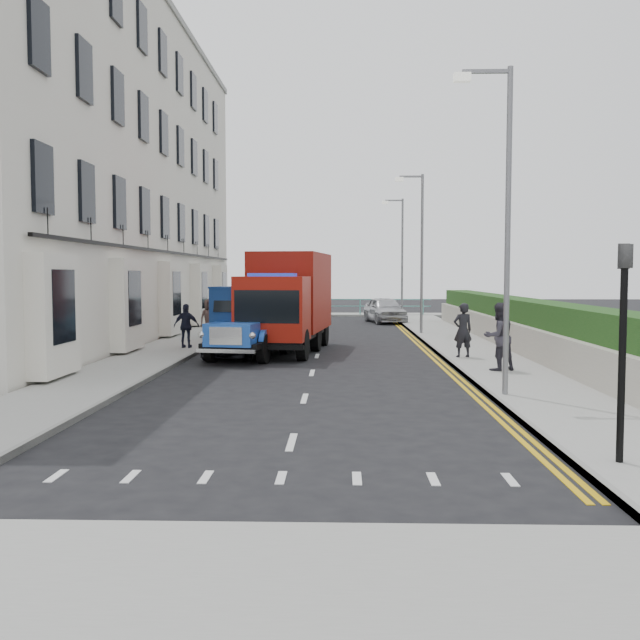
{
  "coord_description": "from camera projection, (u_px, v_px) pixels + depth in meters",
  "views": [
    {
      "loc": [
        0.79,
        -17.21,
        2.69
      ],
      "look_at": [
        0.2,
        2.72,
        1.4
      ],
      "focal_mm": 40.0,
      "sensor_mm": 36.0,
      "label": 1
    }
  ],
  "objects": [
    {
      "name": "pedestrian_west_near",
      "position": [
        186.0,
        326.0,
        24.8
      ],
      "size": [
        0.93,
        0.45,
        1.53
      ],
      "primitive_type": "imported",
      "rotation": [
        0.0,
        0.0,
        3.05
      ],
      "color": "black",
      "rests_on": "pavement_west"
    },
    {
      "name": "lamp_near",
      "position": [
        502.0,
        212.0,
        14.99
      ],
      "size": [
        1.23,
        0.18,
        7.0
      ],
      "color": "slate",
      "rests_on": "ground"
    },
    {
      "name": "pavement_east",
      "position": [
        464.0,
        346.0,
        26.18
      ],
      "size": [
        2.6,
        38.0,
        0.12
      ],
      "primitive_type": "cube",
      "color": "gray",
      "rests_on": "ground"
    },
    {
      "name": "promenade",
      "position": [
        329.0,
        315.0,
        46.29
      ],
      "size": [
        30.0,
        2.5,
        0.12
      ],
      "primitive_type": "cube",
      "color": "gray",
      "rests_on": "ground"
    },
    {
      "name": "pedestrian_east_far",
      "position": [
        499.0,
        337.0,
        18.94
      ],
      "size": [
        1.08,
        0.97,
        1.81
      ],
      "primitive_type": "imported",
      "rotation": [
        0.0,
        0.0,
        3.54
      ],
      "color": "#302D38",
      "rests_on": "pavement_east"
    },
    {
      "name": "seafront_car_left",
      "position": [
        269.0,
        306.0,
        42.02
      ],
      "size": [
        4.3,
        6.26,
        1.59
      ],
      "primitive_type": "imported",
      "rotation": [
        0.0,
        0.0,
        3.46
      ],
      "color": "black",
      "rests_on": "ground"
    },
    {
      "name": "red_lorry",
      "position": [
        288.0,
        299.0,
        24.66
      ],
      "size": [
        2.92,
        6.74,
        3.43
      ],
      "rotation": [
        0.0,
        0.0,
        -0.11
      ],
      "color": "black",
      "rests_on": "ground"
    },
    {
      "name": "ground",
      "position": [
        309.0,
        384.0,
        17.36
      ],
      "size": [
        120.0,
        120.0,
        0.0
      ],
      "primitive_type": "plane",
      "color": "black",
      "rests_on": "ground"
    },
    {
      "name": "garden_east",
      "position": [
        516.0,
        323.0,
        26.07
      ],
      "size": [
        1.45,
        28.0,
        1.75
      ],
      "color": "#B2AD9E",
      "rests_on": "ground"
    },
    {
      "name": "seafront_railing",
      "position": [
        329.0,
        307.0,
        45.46
      ],
      "size": [
        13.0,
        0.08,
        1.11
      ],
      "color": "#59B2A5",
      "rests_on": "ground"
    },
    {
      "name": "parked_car_mid",
      "position": [
        259.0,
        322.0,
        29.37
      ],
      "size": [
        1.9,
        4.36,
        1.4
      ],
      "primitive_type": "imported",
      "rotation": [
        0.0,
        0.0,
        0.1
      ],
      "color": "#5AA2C2",
      "rests_on": "ground"
    },
    {
      "name": "bedford_lorry",
      "position": [
        245.0,
        327.0,
        22.23
      ],
      "size": [
        2.64,
        4.99,
        2.26
      ],
      "rotation": [
        0.0,
        0.0,
        -0.17
      ],
      "color": "black",
      "rests_on": "ground"
    },
    {
      "name": "traffic_signal",
      "position": [
        623.0,
        319.0,
        9.61
      ],
      "size": [
        0.16,
        0.2,
        3.1
      ],
      "color": "black",
      "rests_on": "ground"
    },
    {
      "name": "pedestrian_west_far",
      "position": [
        209.0,
        319.0,
        28.03
      ],
      "size": [
        0.94,
        0.83,
        1.61
      ],
      "primitive_type": "imported",
      "rotation": [
        0.0,
        0.0,
        0.51
      ],
      "color": "#483734",
      "rests_on": "pavement_west"
    },
    {
      "name": "parked_car_front",
      "position": [
        237.0,
        336.0,
        23.25
      ],
      "size": [
        2.01,
        4.01,
        1.31
      ],
      "primitive_type": "imported",
      "rotation": [
        0.0,
        0.0,
        -0.12
      ],
      "color": "black",
      "rests_on": "ground"
    },
    {
      "name": "pavement_west",
      "position": [
        180.0,
        345.0,
        26.49
      ],
      "size": [
        2.4,
        38.0,
        0.12
      ],
      "primitive_type": "cube",
      "color": "gray",
      "rests_on": "ground"
    },
    {
      "name": "parked_car_rear",
      "position": [
        256.0,
        315.0,
        34.14
      ],
      "size": [
        2.17,
        5.04,
        1.44
      ],
      "primitive_type": "imported",
      "rotation": [
        0.0,
        0.0,
        -0.03
      ],
      "color": "#B5B4B9",
      "rests_on": "ground"
    },
    {
      "name": "sea_plane",
      "position": [
        334.0,
        299.0,
        77.21
      ],
      "size": [
        120.0,
        120.0,
        0.0
      ],
      "primitive_type": "plane",
      "color": "#4C5E68",
      "rests_on": "ground"
    },
    {
      "name": "lamp_mid",
      "position": [
        419.0,
        244.0,
        30.95
      ],
      "size": [
        1.23,
        0.18,
        7.0
      ],
      "color": "slate",
      "rests_on": "ground"
    },
    {
      "name": "pedestrian_east_near",
      "position": [
        463.0,
        330.0,
        21.98
      ],
      "size": [
        0.69,
        0.54,
        1.68
      ],
      "primitive_type": "imported",
      "rotation": [
        0.0,
        0.0,
        3.4
      ],
      "color": "black",
      "rests_on": "pavement_east"
    },
    {
      "name": "lamp_far",
      "position": [
        400.0,
        251.0,
        40.92
      ],
      "size": [
        1.23,
        0.18,
        7.0
      ],
      "color": "slate",
      "rests_on": "ground"
    },
    {
      "name": "seafront_car_right",
      "position": [
        385.0,
        310.0,
        39.39
      ],
      "size": [
        2.5,
        4.5,
        1.45
      ],
      "primitive_type": "imported",
      "rotation": [
        0.0,
        0.0,
        0.2
      ],
      "color": "#B4B5BA",
      "rests_on": "ground"
    },
    {
      "name": "terrace_west",
      "position": [
        99.0,
        168.0,
        30.15
      ],
      "size": [
        6.31,
        30.2,
        14.25
      ],
      "color": "silver",
      "rests_on": "ground"
    }
  ]
}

